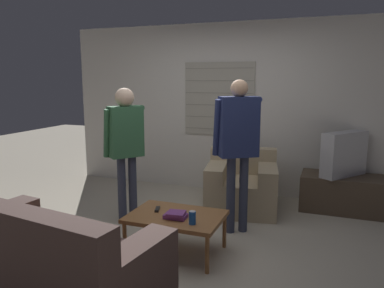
{
  "coord_description": "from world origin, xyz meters",
  "views": [
    {
      "loc": [
        1.51,
        -3.48,
        1.74
      ],
      "look_at": [
        0.03,
        0.43,
        1.0
      ],
      "focal_mm": 35.0,
      "sensor_mm": 36.0,
      "label": 1
    }
  ],
  "objects_px": {
    "armchair_beige": "(242,186)",
    "tv": "(344,154)",
    "person_left_standing": "(125,138)",
    "person_right_standing": "(238,137)",
    "soda_can": "(192,218)",
    "spare_remote": "(157,209)",
    "couch_blue": "(46,265)",
    "coffee_table": "(176,218)",
    "book_stack": "(176,215)"
  },
  "relations": [
    {
      "from": "couch_blue",
      "to": "soda_can",
      "type": "relative_size",
      "value": 14.81
    },
    {
      "from": "person_left_standing",
      "to": "person_right_standing",
      "type": "height_order",
      "value": "person_right_standing"
    },
    {
      "from": "coffee_table",
      "to": "person_left_standing",
      "type": "height_order",
      "value": "person_left_standing"
    },
    {
      "from": "coffee_table",
      "to": "tv",
      "type": "relative_size",
      "value": 1.37
    },
    {
      "from": "armchair_beige",
      "to": "person_left_standing",
      "type": "bearing_deg",
      "value": 25.7
    },
    {
      "from": "couch_blue",
      "to": "armchair_beige",
      "type": "height_order",
      "value": "couch_blue"
    },
    {
      "from": "coffee_table",
      "to": "person_left_standing",
      "type": "bearing_deg",
      "value": 146.64
    },
    {
      "from": "couch_blue",
      "to": "armchair_beige",
      "type": "distance_m",
      "value": 2.79
    },
    {
      "from": "spare_remote",
      "to": "armchair_beige",
      "type": "bearing_deg",
      "value": 51.5
    },
    {
      "from": "coffee_table",
      "to": "couch_blue",
      "type": "bearing_deg",
      "value": -117.08
    },
    {
      "from": "coffee_table",
      "to": "book_stack",
      "type": "bearing_deg",
      "value": -67.67
    },
    {
      "from": "armchair_beige",
      "to": "tv",
      "type": "xyz_separation_m",
      "value": [
        1.25,
        0.41,
        0.45
      ]
    },
    {
      "from": "person_left_standing",
      "to": "spare_remote",
      "type": "height_order",
      "value": "person_left_standing"
    },
    {
      "from": "tv",
      "to": "couch_blue",
      "type": "bearing_deg",
      "value": 2.08
    },
    {
      "from": "soda_can",
      "to": "spare_remote",
      "type": "distance_m",
      "value": 0.52
    },
    {
      "from": "book_stack",
      "to": "soda_can",
      "type": "distance_m",
      "value": 0.22
    },
    {
      "from": "armchair_beige",
      "to": "soda_can",
      "type": "distance_m",
      "value": 1.67
    },
    {
      "from": "armchair_beige",
      "to": "soda_can",
      "type": "bearing_deg",
      "value": 76.96
    },
    {
      "from": "tv",
      "to": "person_right_standing",
      "type": "distance_m",
      "value": 1.65
    },
    {
      "from": "tv",
      "to": "person_left_standing",
      "type": "bearing_deg",
      "value": -24.92
    },
    {
      "from": "coffee_table",
      "to": "person_right_standing",
      "type": "height_order",
      "value": "person_right_standing"
    },
    {
      "from": "person_left_standing",
      "to": "coffee_table",
      "type": "bearing_deg",
      "value": -85.4
    },
    {
      "from": "spare_remote",
      "to": "person_right_standing",
      "type": "bearing_deg",
      "value": 28.56
    },
    {
      "from": "person_left_standing",
      "to": "spare_remote",
      "type": "relative_size",
      "value": 11.96
    },
    {
      "from": "couch_blue",
      "to": "armchair_beige",
      "type": "xyz_separation_m",
      "value": [
        0.91,
        2.64,
        -0.0
      ]
    },
    {
      "from": "person_right_standing",
      "to": "couch_blue",
      "type": "bearing_deg",
      "value": -151.63
    },
    {
      "from": "soda_can",
      "to": "spare_remote",
      "type": "bearing_deg",
      "value": 155.2
    },
    {
      "from": "soda_can",
      "to": "spare_remote",
      "type": "relative_size",
      "value": 0.93
    },
    {
      "from": "coffee_table",
      "to": "tv",
      "type": "bearing_deg",
      "value": 50.52
    },
    {
      "from": "couch_blue",
      "to": "soda_can",
      "type": "bearing_deg",
      "value": 57.62
    },
    {
      "from": "soda_can",
      "to": "person_right_standing",
      "type": "bearing_deg",
      "value": 77.78
    },
    {
      "from": "couch_blue",
      "to": "book_stack",
      "type": "relative_size",
      "value": 8.46
    },
    {
      "from": "person_right_standing",
      "to": "book_stack",
      "type": "bearing_deg",
      "value": -148.95
    },
    {
      "from": "soda_can",
      "to": "armchair_beige",
      "type": "bearing_deg",
      "value": 87.21
    },
    {
      "from": "person_right_standing",
      "to": "soda_can",
      "type": "bearing_deg",
      "value": -135.4
    },
    {
      "from": "couch_blue",
      "to": "person_left_standing",
      "type": "distance_m",
      "value": 1.92
    },
    {
      "from": "armchair_beige",
      "to": "book_stack",
      "type": "bearing_deg",
      "value": 69.56
    },
    {
      "from": "couch_blue",
      "to": "coffee_table",
      "type": "relative_size",
      "value": 2.01
    },
    {
      "from": "armchair_beige",
      "to": "coffee_table",
      "type": "relative_size",
      "value": 1.12
    },
    {
      "from": "coffee_table",
      "to": "soda_can",
      "type": "height_order",
      "value": "soda_can"
    },
    {
      "from": "person_left_standing",
      "to": "person_right_standing",
      "type": "relative_size",
      "value": 0.94
    },
    {
      "from": "book_stack",
      "to": "soda_can",
      "type": "height_order",
      "value": "soda_can"
    },
    {
      "from": "couch_blue",
      "to": "person_left_standing",
      "type": "xyz_separation_m",
      "value": [
        -0.32,
        1.75,
        0.71
      ]
    },
    {
      "from": "coffee_table",
      "to": "person_left_standing",
      "type": "distance_m",
      "value": 1.28
    },
    {
      "from": "tv",
      "to": "person_right_standing",
      "type": "height_order",
      "value": "person_right_standing"
    },
    {
      "from": "tv",
      "to": "book_stack",
      "type": "bearing_deg",
      "value": -0.28
    },
    {
      "from": "armchair_beige",
      "to": "person_right_standing",
      "type": "xyz_separation_m",
      "value": [
        0.12,
        -0.75,
        0.78
      ]
    },
    {
      "from": "person_right_standing",
      "to": "armchair_beige",
      "type": "bearing_deg",
      "value": 65.61
    },
    {
      "from": "couch_blue",
      "to": "coffee_table",
      "type": "height_order",
      "value": "couch_blue"
    },
    {
      "from": "couch_blue",
      "to": "person_left_standing",
      "type": "relative_size",
      "value": 1.15
    }
  ]
}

